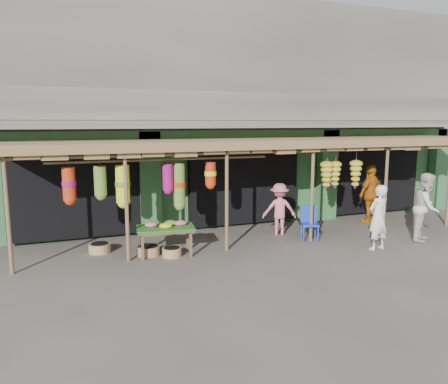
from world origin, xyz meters
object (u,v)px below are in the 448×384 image
object	(u,v)px
person_shopper	(279,209)
person_vendor	(371,194)
flower_table	(166,228)
person_right	(426,207)
blue_chair	(309,221)
person_front	(378,217)

from	to	relation	value
person_shopper	person_vendor	bearing A→B (deg)	-155.70
flower_table	person_shopper	distance (m)	3.62
flower_table	person_right	xyz separation A→B (m)	(7.02, -1.25, 0.27)
blue_chair	person_front	size ratio (longest dim) A/B	0.57
blue_chair	person_shopper	size ratio (longest dim) A/B	0.63
person_vendor	flower_table	bearing A→B (deg)	-8.25
person_right	person_shopper	xyz separation A→B (m)	(-3.48, 2.01, -0.19)
person_vendor	person_shopper	xyz separation A→B (m)	(-3.50, -0.32, -0.20)
flower_table	blue_chair	xyz separation A→B (m)	(4.07, -0.02, -0.14)
person_front	person_vendor	world-z (taller)	person_vendor
flower_table	person_shopper	world-z (taller)	person_shopper
blue_chair	person_front	xyz separation A→B (m)	(1.12, -1.46, 0.31)
flower_table	person_right	bearing A→B (deg)	-1.59
person_shopper	blue_chair	bearing A→B (deg)	143.56
blue_chair	person_front	distance (m)	1.86
person_right	person_shopper	world-z (taller)	person_right
blue_chair	person_shopper	bearing A→B (deg)	146.20
flower_table	blue_chair	distance (m)	4.08
flower_table	person_front	distance (m)	5.40
blue_chair	person_right	world-z (taller)	person_right
person_front	person_right	xyz separation A→B (m)	(1.83, 0.22, 0.10)
person_right	flower_table	bearing A→B (deg)	135.69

